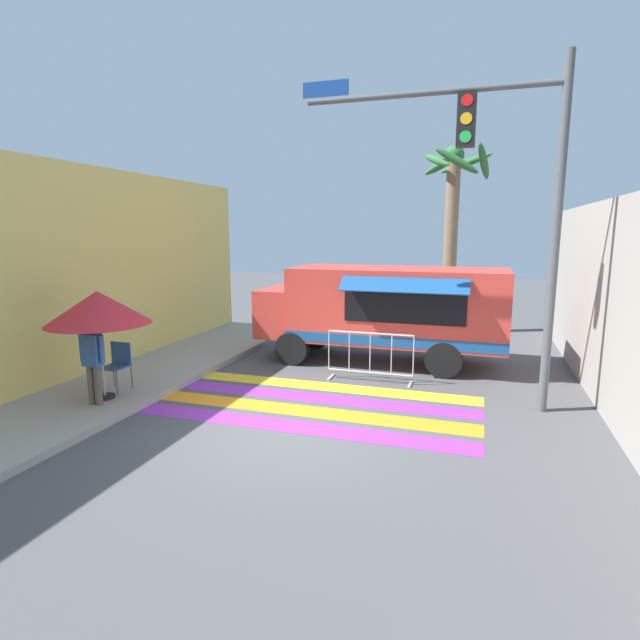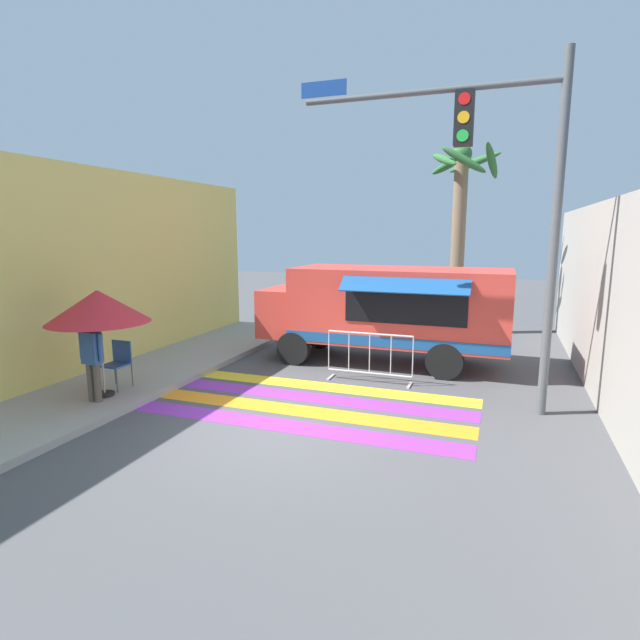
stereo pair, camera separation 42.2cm
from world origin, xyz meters
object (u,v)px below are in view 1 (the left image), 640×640
(palm_tree, at_px, (453,214))
(food_truck, at_px, (379,307))
(traffic_signal_pole, at_px, (503,177))
(patio_umbrella, at_px, (98,308))
(vendor_person, at_px, (93,358))
(folding_chair, at_px, (118,362))
(barricade_front, at_px, (370,357))

(palm_tree, bearing_deg, food_truck, -108.19)
(traffic_signal_pole, distance_m, patio_umbrella, 7.65)
(patio_umbrella, xyz_separation_m, vendor_person, (0.09, -0.32, -0.86))
(traffic_signal_pole, xyz_separation_m, folding_chair, (-7.06, -1.66, -3.49))
(barricade_front, distance_m, palm_tree, 7.07)
(food_truck, xyz_separation_m, vendor_person, (-4.21, -5.10, -0.40))
(folding_chair, distance_m, palm_tree, 10.89)
(food_truck, xyz_separation_m, traffic_signal_pole, (2.65, -2.57, 2.79))
(patio_umbrella, xyz_separation_m, palm_tree, (5.75, 9.19, 1.93))
(patio_umbrella, distance_m, vendor_person, 0.93)
(patio_umbrella, bearing_deg, traffic_signal_pole, 17.58)
(food_truck, bearing_deg, folding_chair, -136.20)
(patio_umbrella, distance_m, barricade_front, 5.57)
(traffic_signal_pole, relative_size, patio_umbrella, 3.02)
(food_truck, xyz_separation_m, palm_tree, (1.45, 4.41, 2.40))
(patio_umbrella, bearing_deg, vendor_person, -75.22)
(traffic_signal_pole, bearing_deg, barricade_front, 161.19)
(folding_chair, height_order, vendor_person, vendor_person)
(patio_umbrella, relative_size, palm_tree, 0.35)
(vendor_person, bearing_deg, food_truck, 66.21)
(folding_chair, bearing_deg, patio_umbrella, -67.43)
(barricade_front, bearing_deg, food_truck, 95.56)
(folding_chair, bearing_deg, barricade_front, 39.29)
(vendor_person, height_order, barricade_front, vendor_person)
(barricade_front, bearing_deg, traffic_signal_pole, -18.81)
(traffic_signal_pole, height_order, barricade_front, traffic_signal_pole)
(food_truck, height_order, folding_chair, food_truck)
(patio_umbrella, distance_m, palm_tree, 11.01)
(food_truck, height_order, palm_tree, palm_tree)
(barricade_front, bearing_deg, palm_tree, 78.21)
(traffic_signal_pole, distance_m, folding_chair, 8.05)
(vendor_person, height_order, palm_tree, palm_tree)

